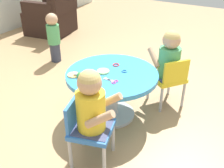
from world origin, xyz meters
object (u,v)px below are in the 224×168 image
at_px(child_chair_right, 169,78).
at_px(rolling_pin, 86,76).
at_px(toddler_standing, 54,36).
at_px(seated_child_right, 169,56).
at_px(craft_scissors, 112,81).
at_px(craft_table, 112,84).
at_px(seated_child_left, 91,103).
at_px(child_chair_left, 87,128).
at_px(armchair_dark, 52,16).

relative_size(child_chair_right, rolling_pin, 2.32).
bearing_deg(toddler_standing, seated_child_right, -97.65).
xyz_separation_m(rolling_pin, craft_scissors, (0.07, -0.22, -0.02)).
xyz_separation_m(craft_table, seated_child_left, (-0.58, -0.17, 0.18)).
height_order(toddler_standing, craft_scissors, toddler_standing).
relative_size(child_chair_right, craft_scissors, 3.90).
xyz_separation_m(craft_table, child_chair_left, (-0.59, -0.13, -0.04)).
height_order(seated_child_right, craft_scissors, seated_child_right).
distance_m(craft_table, toddler_standing, 1.50).
bearing_deg(craft_scissors, child_chair_right, -28.22).
height_order(seated_child_left, rolling_pin, seated_child_left).
distance_m(armchair_dark, toddler_standing, 1.22).
distance_m(child_chair_right, seated_child_right, 0.23).
bearing_deg(child_chair_right, craft_table, 138.77).
relative_size(craft_table, rolling_pin, 3.64).
height_order(child_chair_right, rolling_pin, child_chair_right).
bearing_deg(seated_child_left, child_chair_left, 105.75).
distance_m(seated_child_left, craft_scissors, 0.45).
xyz_separation_m(seated_child_right, rolling_pin, (-0.69, 0.51, -0.04)).
xyz_separation_m(seated_child_right, toddler_standing, (0.23, 1.69, -0.17)).
distance_m(child_chair_left, seated_child_right, 1.11).
height_order(rolling_pin, craft_scissors, rolling_pin).
bearing_deg(armchair_dark, seated_child_left, -133.29).
xyz_separation_m(child_chair_left, seated_child_left, (0.01, -0.04, 0.23)).
relative_size(seated_child_right, armchair_dark, 0.60).
bearing_deg(seated_child_right, toddler_standing, 82.35).
relative_size(child_chair_left, rolling_pin, 2.32).
bearing_deg(child_chair_right, toddler_standing, 81.69).
bearing_deg(seated_child_left, craft_scissors, 11.06).
bearing_deg(craft_table, craft_scissors, -148.75).
height_order(seated_child_left, toddler_standing, seated_child_left).
xyz_separation_m(seated_child_right, armchair_dark, (1.13, 2.51, -0.22)).
relative_size(craft_table, seated_child_right, 1.65).
relative_size(child_chair_left, armchair_dark, 0.63).
xyz_separation_m(craft_table, craft_scissors, (-0.13, -0.08, 0.12)).
distance_m(craft_table, craft_scissors, 0.20).
distance_m(seated_child_right, toddler_standing, 1.71).
distance_m(seated_child_left, seated_child_right, 1.07).
xyz_separation_m(child_chair_right, armchair_dark, (1.15, 2.54, 0.00)).
xyz_separation_m(toddler_standing, craft_scissors, (-0.84, -1.40, 0.11)).
xyz_separation_m(craft_table, child_chair_right, (0.45, -0.40, -0.04)).
bearing_deg(craft_scissors, child_chair_left, -173.96).
distance_m(child_chair_right, armchair_dark, 2.79).
bearing_deg(child_chair_right, child_chair_left, 165.60).
relative_size(seated_child_left, armchair_dark, 0.60).
distance_m(armchair_dark, craft_scissors, 2.83).
bearing_deg(armchair_dark, child_chair_right, -114.39).
xyz_separation_m(child_chair_left, child_chair_right, (1.04, -0.27, 0.00)).
bearing_deg(armchair_dark, seated_child_right, -114.20).
bearing_deg(toddler_standing, child_chair_right, -98.31).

